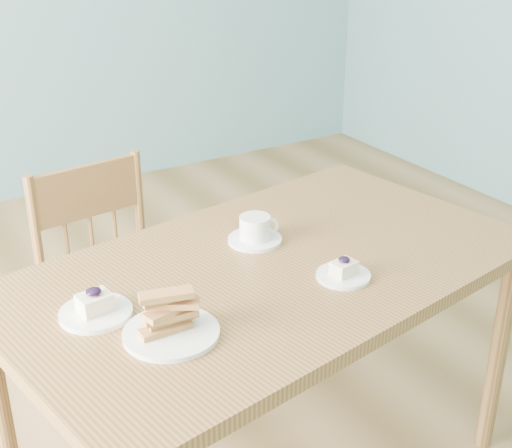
% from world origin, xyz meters
% --- Properties ---
extents(room, '(5.01, 5.01, 2.71)m').
position_xyz_m(room, '(0.00, 0.00, 1.35)').
color(room, '#A5784D').
rests_on(room, ground).
extents(dining_table, '(1.55, 1.04, 0.77)m').
position_xyz_m(dining_table, '(0.12, -0.21, 0.69)').
color(dining_table, olive).
rests_on(dining_table, ground).
extents(dining_chair, '(0.45, 0.44, 0.89)m').
position_xyz_m(dining_chair, '(-0.14, 0.34, 0.46)').
color(dining_chair, olive).
rests_on(dining_chair, ground).
extents(cheesecake_plate_near, '(0.14, 0.14, 0.06)m').
position_xyz_m(cheesecake_plate_near, '(0.24, -0.37, 0.78)').
color(cheesecake_plate_near, white).
rests_on(cheesecake_plate_near, dining_table).
extents(cheesecake_plate_far, '(0.17, 0.17, 0.07)m').
position_xyz_m(cheesecake_plate_far, '(-0.37, -0.21, 0.79)').
color(cheesecake_plate_far, white).
rests_on(cheesecake_plate_far, dining_table).
extents(coffee_cup, '(0.15, 0.15, 0.08)m').
position_xyz_m(coffee_cup, '(0.16, -0.07, 0.80)').
color(coffee_cup, white).
rests_on(coffee_cup, dining_table).
extents(biscotti_plate, '(0.22, 0.22, 0.12)m').
position_xyz_m(biscotti_plate, '(-0.25, -0.38, 0.81)').
color(biscotti_plate, white).
rests_on(biscotti_plate, dining_table).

